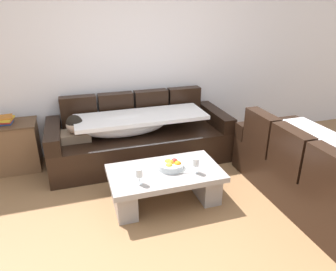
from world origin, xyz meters
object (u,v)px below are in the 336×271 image
couch_near_window (314,173)px  wine_glass_near_left (139,173)px  open_magazine (183,168)px  book_stack_on_cabinet (5,120)px  wine_glass_near_right (196,163)px  fruit_bowl (171,165)px  coffee_table (165,182)px  couch_along_wall (138,138)px  side_cabinet (10,147)px

couch_near_window → wine_glass_near_left: couch_near_window is taller
open_magazine → book_stack_on_cabinet: book_stack_on_cabinet is taller
open_magazine → wine_glass_near_right: bearing=-37.3°
fruit_bowl → open_magazine: bearing=-19.3°
coffee_table → open_magazine: open_magazine is taller
couch_along_wall → side_cabinet: couch_along_wall is taller
open_magazine → side_cabinet: bearing=157.2°
wine_glass_near_right → open_magazine: size_ratio=0.59×
coffee_table → open_magazine: bearing=-4.3°
wine_glass_near_right → side_cabinet: 2.45m
fruit_bowl → wine_glass_near_left: (-0.39, -0.20, 0.07)m
wine_glass_near_right → couch_near_window: bearing=-15.0°
couch_along_wall → couch_near_window: bearing=-43.6°
wine_glass_near_right → fruit_bowl: bearing=144.2°
fruit_bowl → wine_glass_near_right: 0.28m
couch_along_wall → wine_glass_near_right: size_ratio=14.44×
couch_near_window → book_stack_on_cabinet: (-3.23, 1.76, 0.35)m
open_magazine → side_cabinet: 2.30m
open_magazine → couch_along_wall: bearing=115.3°
couch_near_window → coffee_table: couch_near_window is taller
open_magazine → side_cabinet: size_ratio=0.39×
open_magazine → couch_near_window: bearing=-6.6°
wine_glass_near_left → side_cabinet: size_ratio=0.23×
fruit_bowl → side_cabinet: (-1.77, 1.27, -0.10)m
fruit_bowl → open_magazine: 0.13m
coffee_table → book_stack_on_cabinet: 2.17m
couch_near_window → fruit_bowl: (-1.47, 0.49, 0.09)m
couch_along_wall → couch_near_window: (1.61, -1.53, 0.01)m
couch_along_wall → wine_glass_near_left: size_ratio=14.44×
book_stack_on_cabinet → couch_along_wall: bearing=-8.0°
wine_glass_near_right → book_stack_on_cabinet: size_ratio=0.69×
couch_near_window → wine_glass_near_left: bearing=81.0°
couch_along_wall → open_magazine: bearing=-76.6°
coffee_table → wine_glass_near_right: size_ratio=7.23×
wine_glass_near_right → open_magazine: 0.19m
fruit_bowl → book_stack_on_cabinet: 2.18m
side_cabinet → couch_along_wall: bearing=-7.9°
coffee_table → fruit_bowl: size_ratio=4.29×
couch_along_wall → side_cabinet: (-1.63, 0.23, -0.01)m
side_cabinet → book_stack_on_cabinet: book_stack_on_cabinet is taller
book_stack_on_cabinet → open_magazine: bearing=-35.0°
couch_near_window → wine_glass_near_left: (-1.86, 0.30, 0.16)m
wine_glass_near_right → open_magazine: (-0.10, 0.12, -0.11)m
wine_glass_near_left → wine_glass_near_right: (0.61, 0.04, 0.00)m
couch_near_window → side_cabinet: couch_near_window is taller
open_magazine → side_cabinet: (-1.89, 1.31, -0.06)m
couch_near_window → open_magazine: bearing=71.5°
wine_glass_near_left → side_cabinet: 2.02m
side_cabinet → couch_near_window: bearing=-28.5°
wine_glass_near_right → wine_glass_near_left: bearing=-176.3°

